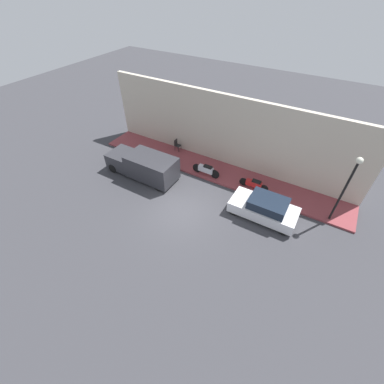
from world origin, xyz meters
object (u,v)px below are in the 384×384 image
parked_car (265,208)px  cafe_chair (177,144)px  motorcycle_red (254,184)px  streetlamp (349,181)px  delivery_van (143,165)px  scooter_silver (206,170)px

parked_car → cafe_chair: size_ratio=4.21×
motorcycle_red → cafe_chair: (1.37, 6.81, 0.12)m
motorcycle_red → cafe_chair: size_ratio=2.14×
parked_car → motorcycle_red: bearing=34.6°
streetlamp → cafe_chair: streetlamp is taller
streetlamp → cafe_chair: bearing=81.9°
parked_car → motorcycle_red: parked_car is taller
delivery_van → motorcycle_red: bearing=-71.8°
motorcycle_red → scooter_silver: 3.38m
scooter_silver → parked_car: bearing=-109.1°
streetlamp → cafe_chair: size_ratio=4.66×
cafe_chair → motorcycle_red: bearing=-101.4°
cafe_chair → parked_car: bearing=-111.9°
streetlamp → scooter_silver: bearing=90.1°
motorcycle_red → cafe_chair: bearing=78.6°
delivery_van → scooter_silver: bearing=-61.4°
delivery_van → scooter_silver: (2.07, -3.80, -0.31)m
streetlamp → delivery_van: bearing=99.9°
delivery_van → cafe_chair: bearing=-5.4°
scooter_silver → streetlamp: (0.01, -8.09, 2.36)m
motorcycle_red → delivery_van: bearing=108.2°
delivery_van → scooter_silver: size_ratio=2.52×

